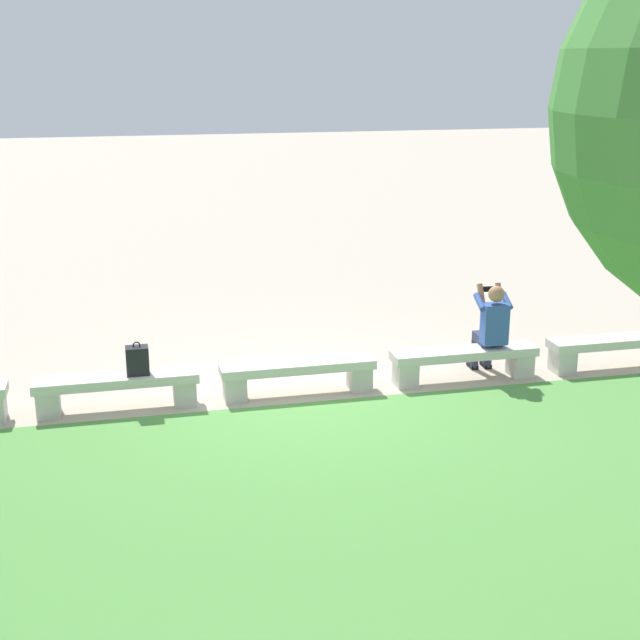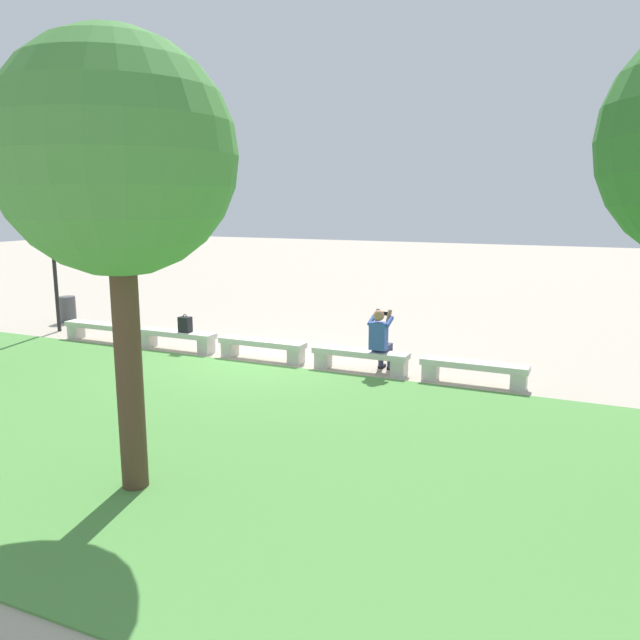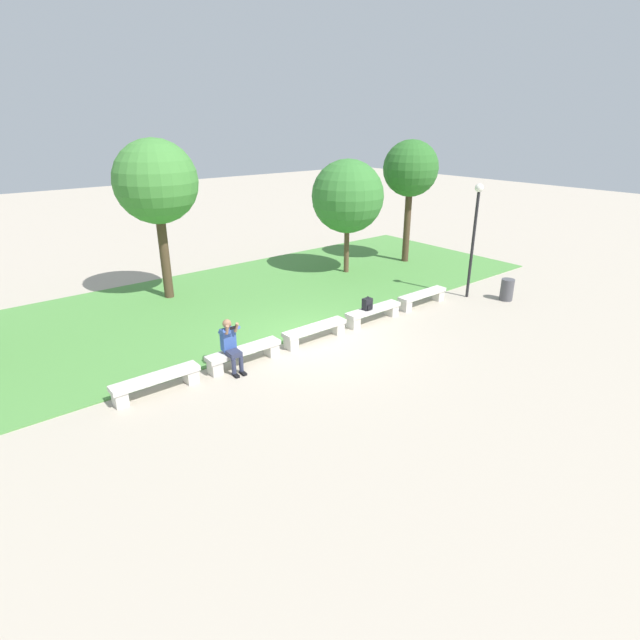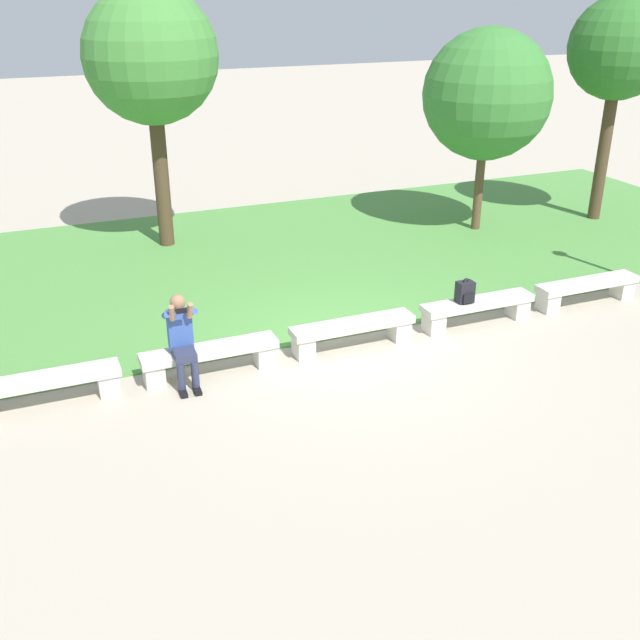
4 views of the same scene
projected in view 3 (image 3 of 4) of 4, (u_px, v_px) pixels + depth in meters
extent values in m
plane|color=#B2A593|center=(315.00, 340.00, 14.15)|extent=(80.00, 80.00, 0.00)
cube|color=#518E42|center=(236.00, 300.00, 17.29)|extent=(23.28, 8.00, 0.03)
cube|color=beige|center=(156.00, 378.00, 11.29)|extent=(2.03, 0.40, 0.12)
cube|color=beige|center=(120.00, 399.00, 10.89)|extent=(0.28, 0.34, 0.33)
cube|color=beige|center=(191.00, 376.00, 11.87)|extent=(0.28, 0.34, 0.33)
cube|color=beige|center=(244.00, 350.00, 12.65)|extent=(2.03, 0.40, 0.12)
cube|color=beige|center=(215.00, 368.00, 12.24)|extent=(0.28, 0.34, 0.33)
cube|color=beige|center=(272.00, 349.00, 13.22)|extent=(0.28, 0.34, 0.33)
cube|color=beige|center=(315.00, 328.00, 14.01)|extent=(2.03, 0.40, 0.12)
cube|color=beige|center=(291.00, 343.00, 13.60)|extent=(0.28, 0.34, 0.33)
cube|color=beige|center=(337.00, 328.00, 14.58)|extent=(0.28, 0.34, 0.33)
cube|color=beige|center=(373.00, 309.00, 15.36)|extent=(2.03, 0.40, 0.12)
cube|color=beige|center=(353.00, 323.00, 14.96)|extent=(0.28, 0.34, 0.33)
cube|color=beige|center=(392.00, 310.00, 15.93)|extent=(0.28, 0.34, 0.33)
cube|color=beige|center=(422.00, 294.00, 16.72)|extent=(2.03, 0.40, 0.12)
cube|color=beige|center=(405.00, 306.00, 16.31)|extent=(0.28, 0.34, 0.33)
cube|color=beige|center=(438.00, 295.00, 17.29)|extent=(0.28, 0.34, 0.33)
cube|color=black|center=(236.00, 375.00, 12.16)|extent=(0.11, 0.24, 0.06)
cylinder|color=#2D334C|center=(234.00, 367.00, 12.13)|extent=(0.11, 0.11, 0.42)
cube|color=black|center=(243.00, 373.00, 12.27)|extent=(0.11, 0.24, 0.06)
cylinder|color=#2D334C|center=(241.00, 364.00, 12.24)|extent=(0.11, 0.11, 0.42)
cube|color=#2D334C|center=(233.00, 353.00, 12.23)|extent=(0.32, 0.43, 0.12)
cube|color=#33519E|center=(228.00, 339.00, 12.29)|extent=(0.35, 0.23, 0.56)
sphere|color=#9E7051|center=(227.00, 324.00, 12.14)|extent=(0.22, 0.22, 0.22)
cylinder|color=#33519E|center=(222.00, 332.00, 12.01)|extent=(0.10, 0.31, 0.21)
cylinder|color=#9E7051|center=(227.00, 330.00, 11.91)|extent=(0.11, 0.19, 0.27)
cylinder|color=#33519E|center=(236.00, 328.00, 12.22)|extent=(0.10, 0.31, 0.21)
cylinder|color=#9E7051|center=(236.00, 327.00, 12.05)|extent=(0.09, 0.19, 0.27)
cube|color=black|center=(233.00, 328.00, 11.92)|extent=(0.15, 0.02, 0.08)
cube|color=black|center=(367.00, 304.00, 15.12)|extent=(0.28, 0.20, 0.36)
cube|color=black|center=(370.00, 307.00, 15.06)|extent=(0.20, 0.06, 0.16)
torus|color=black|center=(367.00, 298.00, 15.04)|extent=(0.10, 0.02, 0.10)
cylinder|color=#4C3826|center=(164.00, 254.00, 16.98)|extent=(0.32, 0.32, 3.15)
sphere|color=#428438|center=(156.00, 182.00, 16.09)|extent=(2.71, 2.71, 2.71)
cylinder|color=brown|center=(347.00, 246.00, 20.04)|extent=(0.20, 0.20, 2.21)
sphere|color=#387A33|center=(348.00, 196.00, 19.31)|extent=(2.81, 2.81, 2.81)
cylinder|color=#4C3826|center=(407.00, 225.00, 21.42)|extent=(0.28, 0.28, 3.27)
sphere|color=#2D6B28|center=(411.00, 168.00, 20.55)|extent=(2.28, 2.28, 2.28)
cylinder|color=#4C4C51|center=(507.00, 290.00, 17.19)|extent=(0.44, 0.44, 0.75)
cylinder|color=black|center=(472.00, 247.00, 16.97)|extent=(0.10, 0.10, 3.62)
sphere|color=white|center=(479.00, 188.00, 16.25)|extent=(0.28, 0.28, 0.28)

